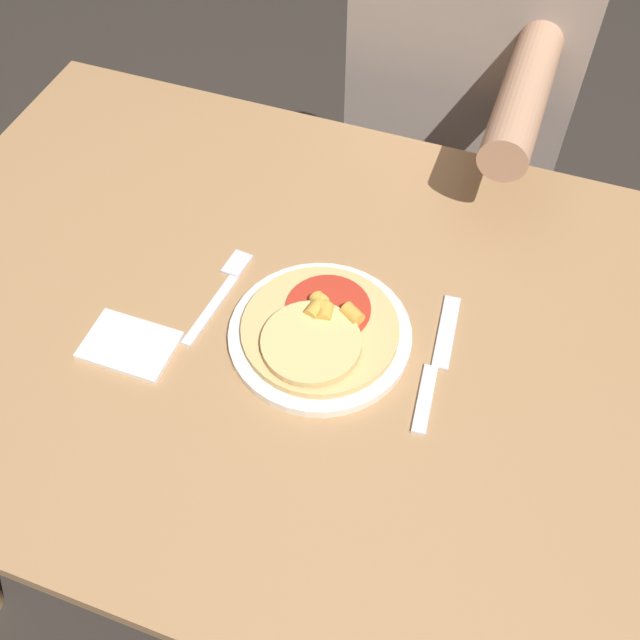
{
  "coord_description": "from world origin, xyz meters",
  "views": [
    {
      "loc": [
        0.22,
        -0.56,
        1.53
      ],
      "look_at": [
        0.02,
        -0.01,
        0.77
      ],
      "focal_mm": 42.0,
      "sensor_mm": 36.0,
      "label": 1
    }
  ],
  "objects_px": {
    "plate": "(320,335)",
    "fork": "(222,290)",
    "knife": "(436,364)",
    "pizza": "(319,330)",
    "dining_table": "(310,369)",
    "person_diner": "(465,87)"
  },
  "relations": [
    {
      "from": "plate",
      "to": "fork",
      "type": "xyz_separation_m",
      "value": [
        -0.15,
        0.03,
        -0.0
      ]
    },
    {
      "from": "knife",
      "to": "pizza",
      "type": "bearing_deg",
      "value": -174.35
    },
    {
      "from": "plate",
      "to": "dining_table",
      "type": "bearing_deg",
      "value": 145.52
    },
    {
      "from": "dining_table",
      "to": "person_diner",
      "type": "xyz_separation_m",
      "value": [
        0.07,
        0.65,
        0.06
      ]
    },
    {
      "from": "pizza",
      "to": "fork",
      "type": "relative_size",
      "value": 1.17
    },
    {
      "from": "plate",
      "to": "knife",
      "type": "xyz_separation_m",
      "value": [
        0.15,
        0.01,
        -0.0
      ]
    },
    {
      "from": "plate",
      "to": "knife",
      "type": "distance_m",
      "value": 0.16
    },
    {
      "from": "dining_table",
      "to": "pizza",
      "type": "height_order",
      "value": "pizza"
    },
    {
      "from": "dining_table",
      "to": "knife",
      "type": "bearing_deg",
      "value": -0.91
    },
    {
      "from": "fork",
      "to": "knife",
      "type": "relative_size",
      "value": 0.8
    },
    {
      "from": "pizza",
      "to": "person_diner",
      "type": "xyz_separation_m",
      "value": [
        0.05,
        0.67,
        -0.07
      ]
    },
    {
      "from": "plate",
      "to": "pizza",
      "type": "height_order",
      "value": "pizza"
    },
    {
      "from": "fork",
      "to": "knife",
      "type": "distance_m",
      "value": 0.31
    },
    {
      "from": "dining_table",
      "to": "person_diner",
      "type": "distance_m",
      "value": 0.66
    },
    {
      "from": "dining_table",
      "to": "knife",
      "type": "distance_m",
      "value": 0.2
    },
    {
      "from": "knife",
      "to": "plate",
      "type": "bearing_deg",
      "value": -175.85
    },
    {
      "from": "dining_table",
      "to": "fork",
      "type": "distance_m",
      "value": 0.17
    },
    {
      "from": "pizza",
      "to": "fork",
      "type": "height_order",
      "value": "pizza"
    },
    {
      "from": "dining_table",
      "to": "fork",
      "type": "xyz_separation_m",
      "value": [
        -0.13,
        0.01,
        0.11
      ]
    },
    {
      "from": "dining_table",
      "to": "pizza",
      "type": "relative_size",
      "value": 5.99
    },
    {
      "from": "plate",
      "to": "pizza",
      "type": "relative_size",
      "value": 1.17
    },
    {
      "from": "pizza",
      "to": "knife",
      "type": "bearing_deg",
      "value": 5.65
    }
  ]
}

